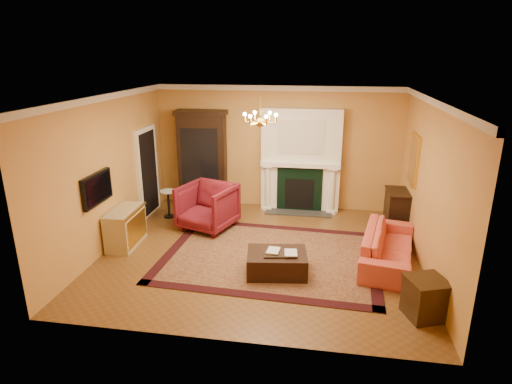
% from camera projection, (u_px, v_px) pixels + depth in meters
% --- Properties ---
extents(floor, '(6.00, 5.50, 0.02)m').
position_uv_depth(floor, '(260.00, 253.00, 8.40)').
color(floor, brown).
rests_on(floor, ground).
extents(ceiling, '(6.00, 5.50, 0.02)m').
position_uv_depth(ceiling, '(260.00, 96.00, 7.46)').
color(ceiling, white).
rests_on(ceiling, wall_back).
extents(wall_back, '(6.00, 0.02, 3.00)m').
position_uv_depth(wall_back, '(277.00, 148.00, 10.52)').
color(wall_back, '#D99E4E').
rests_on(wall_back, floor).
extents(wall_front, '(6.00, 0.02, 3.00)m').
position_uv_depth(wall_front, '(227.00, 240.00, 5.34)').
color(wall_front, '#D99E4E').
rests_on(wall_front, floor).
extents(wall_left, '(0.02, 5.50, 3.00)m').
position_uv_depth(wall_left, '(109.00, 172.00, 8.39)').
color(wall_left, '#D99E4E').
rests_on(wall_left, floor).
extents(wall_right, '(0.02, 5.50, 3.00)m').
position_uv_depth(wall_right, '(430.00, 187.00, 7.47)').
color(wall_right, '#D99E4E').
rests_on(wall_right, floor).
extents(fireplace, '(1.90, 0.70, 2.50)m').
position_uv_depth(fireplace, '(301.00, 163.00, 10.34)').
color(fireplace, white).
rests_on(fireplace, wall_back).
extents(crown_molding, '(6.00, 5.50, 0.12)m').
position_uv_depth(crown_molding, '(268.00, 95.00, 8.38)').
color(crown_molding, silver).
rests_on(crown_molding, ceiling).
extents(doorway, '(0.08, 1.05, 2.10)m').
position_uv_depth(doorway, '(148.00, 172.00, 10.12)').
color(doorway, white).
rests_on(doorway, wall_left).
extents(tv_panel, '(0.09, 0.95, 0.58)m').
position_uv_depth(tv_panel, '(97.00, 189.00, 7.86)').
color(tv_panel, black).
rests_on(tv_panel, wall_left).
extents(gilt_mirror, '(0.06, 0.76, 1.05)m').
position_uv_depth(gilt_mirror, '(414.00, 160.00, 8.74)').
color(gilt_mirror, gold).
rests_on(gilt_mirror, wall_right).
extents(chandelier, '(0.63, 0.55, 0.53)m').
position_uv_depth(chandelier, '(260.00, 119.00, 7.58)').
color(chandelier, gold).
rests_on(chandelier, ceiling).
extents(oriental_rug, '(4.20, 3.23, 0.02)m').
position_uv_depth(oriental_rug, '(270.00, 256.00, 8.21)').
color(oriental_rug, '#44110E').
rests_on(oriental_rug, floor).
extents(china_cabinet, '(1.20, 0.62, 2.31)m').
position_uv_depth(china_cabinet, '(203.00, 161.00, 10.65)').
color(china_cabinet, black).
rests_on(china_cabinet, floor).
extents(wingback_armchair, '(1.34, 1.29, 1.10)m').
position_uv_depth(wingback_armchair, '(207.00, 205.00, 9.39)').
color(wingback_armchair, maroon).
rests_on(wingback_armchair, floor).
extents(pedestal_table, '(0.37, 0.37, 0.66)m').
position_uv_depth(pedestal_table, '(168.00, 202.00, 10.08)').
color(pedestal_table, black).
rests_on(pedestal_table, floor).
extents(commode, '(0.52, 1.03, 0.76)m').
position_uv_depth(commode, '(125.00, 227.00, 8.61)').
color(commode, '#C2B88D').
rests_on(commode, floor).
extents(coral_sofa, '(1.03, 2.25, 0.85)m').
position_uv_depth(coral_sofa, '(389.00, 241.00, 7.87)').
color(coral_sofa, '#C1533D').
rests_on(coral_sofa, floor).
extents(end_table, '(0.65, 0.65, 0.59)m').
position_uv_depth(end_table, '(425.00, 299.00, 6.26)').
color(end_table, '#341F0E').
rests_on(end_table, floor).
extents(console_table, '(0.45, 0.77, 0.85)m').
position_uv_depth(console_table, '(396.00, 211.00, 9.38)').
color(console_table, black).
rests_on(console_table, floor).
extents(leather_ottoman, '(1.13, 0.89, 0.39)m').
position_uv_depth(leather_ottoman, '(277.00, 263.00, 7.53)').
color(leather_ottoman, black).
rests_on(leather_ottoman, oriental_rug).
extents(ottoman_tray, '(0.48, 0.40, 0.03)m').
position_uv_depth(ottoman_tray, '(276.00, 254.00, 7.40)').
color(ottoman_tray, black).
rests_on(ottoman_tray, leather_ottoman).
extents(book_a, '(0.22, 0.04, 0.29)m').
position_uv_depth(book_a, '(267.00, 243.00, 7.43)').
color(book_a, gray).
rests_on(book_a, ottoman_tray).
extents(book_b, '(0.22, 0.05, 0.30)m').
position_uv_depth(book_b, '(285.00, 246.00, 7.34)').
color(book_b, gray).
rests_on(book_b, ottoman_tray).
extents(topiary_left, '(0.15, 0.15, 0.40)m').
position_uv_depth(topiary_left, '(271.00, 152.00, 10.33)').
color(topiary_left, gray).
rests_on(topiary_left, fireplace).
extents(topiary_right, '(0.16, 0.16, 0.43)m').
position_uv_depth(topiary_right, '(328.00, 153.00, 10.12)').
color(topiary_right, gray).
rests_on(topiary_right, fireplace).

